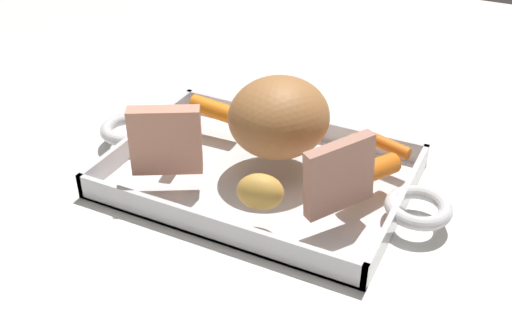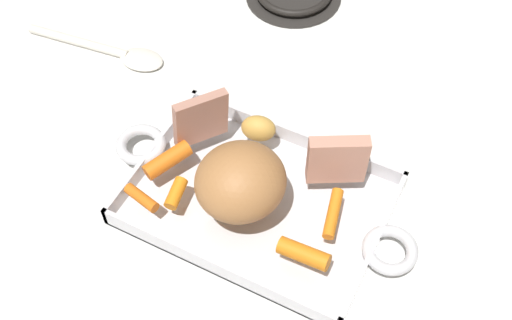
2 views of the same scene
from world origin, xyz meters
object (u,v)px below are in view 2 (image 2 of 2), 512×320
object	(u,v)px
roasting_dish	(258,200)
baby_carrot_center_right	(142,198)
roast_slice_outer	(201,119)
potato_near_roast	(258,128)
roast_slice_thin	(337,160)
baby_carrot_short	(304,254)
pork_roast	(241,182)
baby_carrot_center_left	(167,160)
serving_spoon	(111,51)
baby_carrot_long	(333,213)
baby_carrot_southeast	(176,193)

from	to	relation	value
roasting_dish	baby_carrot_center_right	world-z (taller)	baby_carrot_center_right
roast_slice_outer	potato_near_roast	bearing A→B (deg)	-153.58
roast_slice_thin	potato_near_roast	size ratio (longest dim) A/B	1.60
baby_carrot_short	roast_slice_thin	bearing A→B (deg)	-84.31
roast_slice_outer	pork_roast	bearing A→B (deg)	143.99
pork_roast	roast_slice_thin	bearing A→B (deg)	-135.69
roast_slice_outer	baby_carrot_center_left	xyz separation A→B (m)	(0.02, 0.07, -0.03)
roast_slice_thin	serving_spoon	bearing A→B (deg)	-11.37
baby_carrot_long	baby_carrot_southeast	xyz separation A→B (m)	(0.20, 0.07, 0.00)
baby_carrot_center_right	baby_carrot_center_left	world-z (taller)	baby_carrot_center_left
baby_carrot_center_right	baby_carrot_southeast	bearing A→B (deg)	-145.15
baby_carrot_center_right	serving_spoon	xyz separation A→B (m)	(0.22, -0.24, -0.03)
baby_carrot_long	potato_near_roast	distance (m)	0.17
baby_carrot_short	roasting_dish	bearing A→B (deg)	-34.14
baby_carrot_long	potato_near_roast	xyz separation A→B (m)	(0.15, -0.08, 0.01)
baby_carrot_center_left	potato_near_roast	size ratio (longest dim) A/B	1.39
roast_slice_thin	serving_spoon	world-z (taller)	roast_slice_thin
baby_carrot_center_right	serving_spoon	world-z (taller)	baby_carrot_center_right
baby_carrot_long	baby_carrot_short	distance (m)	0.07
roast_slice_outer	potato_near_roast	distance (m)	0.08
baby_carrot_short	roast_slice_outer	bearing A→B (deg)	-28.35
baby_carrot_short	potato_near_roast	xyz separation A→B (m)	(0.14, -0.15, 0.01)
baby_carrot_center_right	baby_carrot_short	xyz separation A→B (m)	(-0.23, -0.02, 0.00)
baby_carrot_center_left	baby_carrot_short	distance (m)	0.23
roasting_dish	baby_carrot_center_left	size ratio (longest dim) A/B	6.54
baby_carrot_center_right	potato_near_roast	world-z (taller)	potato_near_roast
baby_carrot_center_left	baby_carrot_short	bearing A→B (deg)	168.21
roasting_dish	pork_roast	world-z (taller)	pork_roast
baby_carrot_southeast	roast_slice_outer	bearing A→B (deg)	-79.22
baby_carrot_southeast	pork_roast	bearing A→B (deg)	-157.94
baby_carrot_southeast	baby_carrot_center_right	world-z (taller)	baby_carrot_southeast
baby_carrot_short	potato_near_roast	world-z (taller)	potato_near_roast
roasting_dish	baby_carrot_long	distance (m)	0.11
pork_roast	baby_carrot_short	bearing A→B (deg)	159.92
baby_carrot_center_right	baby_carrot_short	size ratio (longest dim) A/B	0.80
baby_carrot_short	potato_near_roast	bearing A→B (deg)	-47.16
roast_slice_thin	baby_carrot_long	bearing A→B (deg)	110.56
roast_slice_thin	baby_carrot_center_right	world-z (taller)	roast_slice_thin
baby_carrot_long	baby_carrot_center_right	distance (m)	0.25
baby_carrot_southeast	baby_carrot_short	world-z (taller)	baby_carrot_short
baby_carrot_southeast	roast_slice_thin	bearing A→B (deg)	-144.46
roast_slice_outer	baby_carrot_center_left	distance (m)	0.07
baby_carrot_center_right	serving_spoon	size ratio (longest dim) A/B	0.21
roast_slice_outer	baby_carrot_southeast	xyz separation A→B (m)	(-0.02, 0.11, -0.03)
roast_slice_outer	serving_spoon	bearing A→B (deg)	-24.24
roasting_dish	potato_near_roast	size ratio (longest dim) A/B	9.09
roasting_dish	baby_carrot_center_left	bearing A→B (deg)	7.78
roasting_dish	baby_carrot_southeast	distance (m)	0.11
baby_carrot_long	potato_near_roast	size ratio (longest dim) A/B	1.40
baby_carrot_southeast	roasting_dish	bearing A→B (deg)	-148.00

